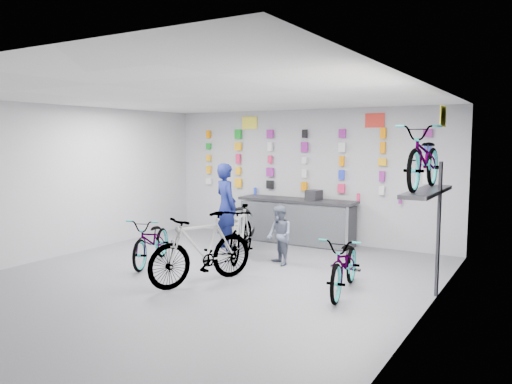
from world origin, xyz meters
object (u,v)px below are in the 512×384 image
Objects in this scene: customer at (279,235)px; bike_service at (241,233)px; bike_left at (152,240)px; counter at (296,222)px; bike_center at (202,249)px; bike_right at (345,264)px; clerk at (226,206)px.

bike_service is at bearing -141.08° from customer.
bike_left is 1.69m from bike_service.
counter is at bearing 143.31° from customer.
bike_right is (2.17, 0.71, -0.12)m from bike_center.
bike_service is at bearing 20.04° from bike_left.
bike_service reaches higher than bike_left.
customer is at bearing -16.52° from bike_service.
counter is 1.54× the size of bike_service.
bike_right is at bearing -40.73° from bike_service.
bike_left is 0.93× the size of clerk.
counter is 3.70m from bike_right.
bike_service is (-0.21, -1.96, 0.04)m from counter.
bike_right is at bearing 39.05° from bike_center.
bike_center is 1.79m from customer.
bike_left is at bearing 105.53° from clerk.
bike_service is 0.96× the size of clerk.
bike_service is (-0.31, 1.67, -0.05)m from bike_center.
bike_service is (-2.47, 0.97, 0.07)m from bike_right.
bike_service is at bearing 170.28° from clerk.
bike_center is 1.11× the size of bike_right.
customer is (0.81, 0.04, 0.03)m from bike_service.
bike_center reaches higher than counter.
clerk is (-3.28, 1.63, 0.46)m from bike_right.
bike_right is at bearing 4.89° from customer.
clerk reaches higher than bike_left.
customer is (0.50, 1.71, -0.02)m from bike_center.
bike_service is 1.58× the size of customer.
bike_left is (-1.47, -3.09, -0.04)m from counter.
bike_center is 1.05× the size of clerk.
bike_center reaches higher than bike_right.
bike_center is (1.57, -0.55, 0.13)m from bike_left.
counter is 1.48× the size of clerk.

